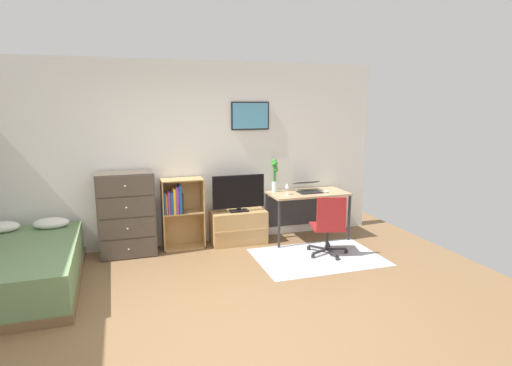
% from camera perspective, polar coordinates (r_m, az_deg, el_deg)
% --- Properties ---
extents(ground_plane, '(7.20, 7.20, 0.00)m').
position_cam_1_polar(ground_plane, '(4.39, -4.80, -17.84)').
color(ground_plane, brown).
extents(wall_back_with_posters, '(6.12, 0.09, 2.70)m').
position_cam_1_polar(wall_back_with_posters, '(6.29, -9.92, 3.82)').
color(wall_back_with_posters, silver).
rests_on(wall_back_with_posters, ground_plane).
extents(area_rug, '(1.70, 1.20, 0.01)m').
position_cam_1_polar(area_rug, '(5.98, 8.35, -9.85)').
color(area_rug, '#B2B7BC').
rests_on(area_rug, ground_plane).
extents(bed, '(1.36, 2.07, 0.63)m').
position_cam_1_polar(bed, '(5.57, -29.61, -10.05)').
color(bed, brown).
rests_on(bed, ground_plane).
extents(dresser, '(0.76, 0.46, 1.17)m').
position_cam_1_polar(dresser, '(6.11, -17.06, -4.05)').
color(dresser, '#4C4238').
rests_on(dresser, ground_plane).
extents(bookshelf, '(0.60, 0.30, 1.03)m').
position_cam_1_polar(bookshelf, '(6.22, -10.30, -3.43)').
color(bookshelf, tan).
rests_on(bookshelf, ground_plane).
extents(tv_stand, '(0.82, 0.41, 0.50)m').
position_cam_1_polar(tv_stand, '(6.42, -2.39, -5.97)').
color(tv_stand, tan).
rests_on(tv_stand, ground_plane).
extents(television, '(0.79, 0.16, 0.55)m').
position_cam_1_polar(television, '(6.27, -2.37, -1.43)').
color(television, black).
rests_on(television, tv_stand).
extents(desk, '(1.21, 0.62, 0.74)m').
position_cam_1_polar(desk, '(6.66, 6.70, -2.23)').
color(desk, tan).
rests_on(desk, ground_plane).
extents(office_chair, '(0.58, 0.57, 0.86)m').
position_cam_1_polar(office_chair, '(5.91, 9.84, -5.51)').
color(office_chair, '#232326').
rests_on(office_chair, ground_plane).
extents(laptop, '(0.37, 0.39, 0.16)m').
position_cam_1_polar(laptop, '(6.61, 7.03, -0.62)').
color(laptop, black).
rests_on(laptop, desk).
extents(computer_mouse, '(0.06, 0.10, 0.03)m').
position_cam_1_polar(computer_mouse, '(6.60, 9.50, -1.11)').
color(computer_mouse, silver).
rests_on(computer_mouse, desk).
extents(bamboo_vase, '(0.11, 0.10, 0.51)m').
position_cam_1_polar(bamboo_vase, '(6.51, 2.55, 1.14)').
color(bamboo_vase, silver).
rests_on(bamboo_vase, desk).
extents(wine_glass, '(0.07, 0.07, 0.18)m').
position_cam_1_polar(wine_glass, '(6.33, 4.22, -0.40)').
color(wine_glass, silver).
rests_on(wine_glass, desk).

